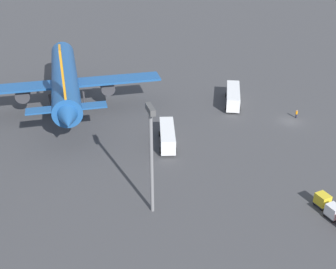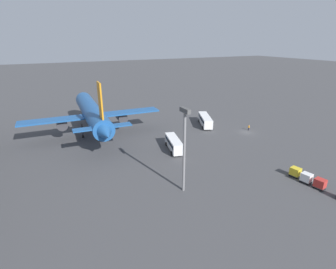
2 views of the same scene
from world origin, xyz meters
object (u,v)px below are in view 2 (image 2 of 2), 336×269
object	(u,v)px
airplane	(92,113)
cargo_cart_red	(320,183)
shuttle_bus_far	(174,143)
cargo_cart_white	(306,177)
shuttle_bus_near	(205,120)
worker_person	(249,128)
cargo_cart_yellow	(295,172)

from	to	relation	value
airplane	cargo_cart_red	bearing A→B (deg)	-144.60
airplane	cargo_cart_red	xyz separation A→B (m)	(-50.64, -32.59, -5.64)
airplane	shuttle_bus_far	bearing A→B (deg)	-139.85
airplane	cargo_cart_white	size ratio (longest dim) A/B	20.83
shuttle_bus_far	cargo_cart_red	size ratio (longest dim) A/B	4.60
airplane	cargo_cart_red	size ratio (longest dim) A/B	20.83
shuttle_bus_near	worker_person	distance (m)	14.24
shuttle_bus_near	worker_person	size ratio (longest dim) A/B	6.87
airplane	shuttle_bus_far	size ratio (longest dim) A/B	4.53
cargo_cart_red	shuttle_bus_far	bearing A→B (deg)	29.02
airplane	shuttle_bus_near	distance (m)	36.42
airplane	cargo_cart_yellow	bearing A→B (deg)	-141.79
worker_person	cargo_cart_white	bearing A→B (deg)	157.12
shuttle_bus_near	worker_person	xyz separation A→B (m)	(-10.46, -9.61, -1.09)
cargo_cart_red	airplane	bearing A→B (deg)	32.77
shuttle_bus_far	shuttle_bus_near	bearing A→B (deg)	-40.55
shuttle_bus_far	cargo_cart_yellow	world-z (taller)	shuttle_bus_far
cargo_cart_red	cargo_cart_yellow	size ratio (longest dim) A/B	1.00
worker_person	cargo_cart_white	size ratio (longest dim) A/B	0.77
cargo_cart_red	cargo_cart_yellow	world-z (taller)	same
worker_person	cargo_cart_red	xyz separation A→B (m)	(-32.70, 12.33, 0.32)
airplane	cargo_cart_yellow	xyz separation A→B (m)	(-45.24, -32.37, -5.64)
shuttle_bus_near	worker_person	world-z (taller)	shuttle_bus_near
shuttle_bus_near	cargo_cart_yellow	size ratio (longest dim) A/B	5.31
shuttle_bus_near	shuttle_bus_far	size ratio (longest dim) A/B	1.15
airplane	cargo_cart_yellow	size ratio (longest dim) A/B	20.83
airplane	cargo_cart_white	bearing A→B (deg)	-143.43
cargo_cart_yellow	worker_person	bearing A→B (deg)	-24.68
worker_person	cargo_cart_white	distance (m)	32.57
airplane	shuttle_bus_near	bearing A→B (deg)	-99.32
airplane	worker_person	world-z (taller)	airplane
shuttle_bus_far	worker_person	bearing A→B (deg)	-69.78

